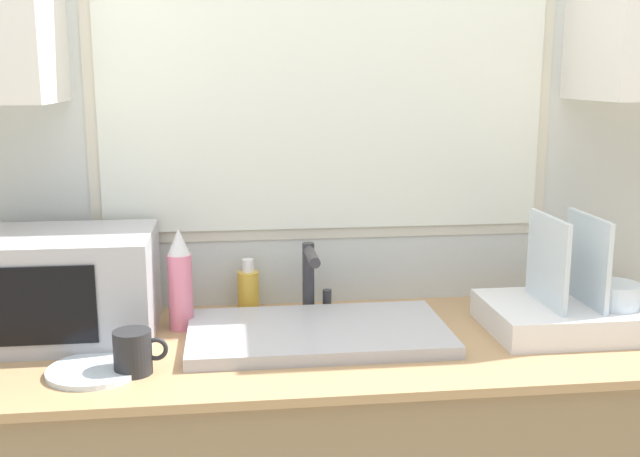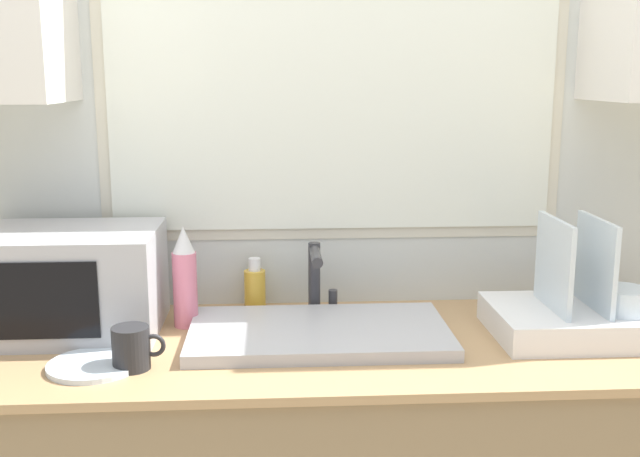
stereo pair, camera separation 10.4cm
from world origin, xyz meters
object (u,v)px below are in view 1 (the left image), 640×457
object	(u,v)px
soap_bottle	(248,289)
mug_near_sink	(134,352)
faucet	(311,273)
dish_rack	(568,308)
microwave	(61,286)
spray_bottle	(180,281)

from	to	relation	value
soap_bottle	mug_near_sink	bearing A→B (deg)	-122.23
faucet	dish_rack	xyz separation A→B (m)	(0.62, -0.20, -0.06)
microwave	mug_near_sink	world-z (taller)	microwave
faucet	soap_bottle	distance (m)	0.18
faucet	dish_rack	size ratio (longest dim) A/B	0.50
faucet	soap_bottle	xyz separation A→B (m)	(-0.16, 0.06, -0.05)
microwave	soap_bottle	bearing A→B (deg)	17.78
microwave	faucet	bearing A→B (deg)	7.98
microwave	soap_bottle	xyz separation A→B (m)	(0.45, 0.14, -0.07)
faucet	soap_bottle	bearing A→B (deg)	160.30
dish_rack	mug_near_sink	distance (m)	1.05
mug_near_sink	dish_rack	bearing A→B (deg)	8.03
faucet	spray_bottle	size ratio (longest dim) A/B	0.74
dish_rack	spray_bottle	size ratio (longest dim) A/B	1.48
soap_bottle	dish_rack	bearing A→B (deg)	-18.22
microwave	dish_rack	distance (m)	1.24
dish_rack	mug_near_sink	size ratio (longest dim) A/B	3.32
dish_rack	soap_bottle	world-z (taller)	dish_rack
mug_near_sink	spray_bottle	bearing A→B (deg)	73.26
spray_bottle	soap_bottle	xyz separation A→B (m)	(0.17, 0.13, -0.06)
mug_near_sink	faucet	bearing A→B (deg)	39.51
microwave	mug_near_sink	size ratio (longest dim) A/B	3.84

